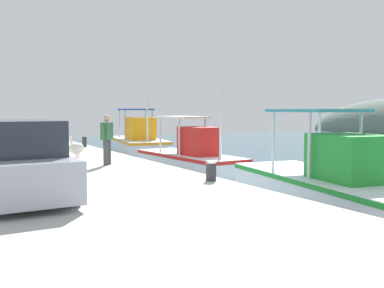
{
  "coord_description": "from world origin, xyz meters",
  "views": [
    {
      "loc": [
        11.27,
        -6.21,
        2.57
      ],
      "look_at": [
        -2.81,
        1.56,
        1.34
      ],
      "focal_mm": 41.65,
      "sensor_mm": 36.0,
      "label": 1
    }
  ],
  "objects_px": {
    "fishing_boat_second": "(190,158)",
    "mooring_bollard_nearest": "(84,142)",
    "fisherman_standing": "(107,137)",
    "pelican": "(76,148)",
    "fishing_boat_nearest": "(138,143)",
    "fishing_boat_third": "(330,185)",
    "mooring_bollard_second": "(211,172)",
    "parked_car": "(14,163)"
  },
  "relations": [
    {
      "from": "fishing_boat_second",
      "to": "mooring_bollard_nearest",
      "type": "distance_m",
      "value": 6.31
    },
    {
      "from": "fishing_boat_second",
      "to": "mooring_bollard_nearest",
      "type": "height_order",
      "value": "fishing_boat_second"
    },
    {
      "from": "fisherman_standing",
      "to": "fishing_boat_second",
      "type": "bearing_deg",
      "value": 111.92
    },
    {
      "from": "fishing_boat_second",
      "to": "pelican",
      "type": "height_order",
      "value": "fishing_boat_second"
    },
    {
      "from": "fisherman_standing",
      "to": "fishing_boat_nearest",
      "type": "bearing_deg",
      "value": 152.39
    },
    {
      "from": "fishing_boat_third",
      "to": "fisherman_standing",
      "type": "distance_m",
      "value": 7.06
    },
    {
      "from": "fishing_boat_second",
      "to": "pelican",
      "type": "xyz_separation_m",
      "value": [
        -0.8,
        -4.34,
        0.55
      ]
    },
    {
      "from": "mooring_bollard_nearest",
      "to": "mooring_bollard_second",
      "type": "xyz_separation_m",
      "value": [
        11.68,
        0.0,
        -0.02
      ]
    },
    {
      "from": "pelican",
      "to": "fisherman_standing",
      "type": "bearing_deg",
      "value": 9.54
    },
    {
      "from": "fishing_boat_second",
      "to": "pelican",
      "type": "distance_m",
      "value": 4.45
    },
    {
      "from": "mooring_bollard_second",
      "to": "parked_car",
      "type": "bearing_deg",
      "value": -90.71
    },
    {
      "from": "pelican",
      "to": "parked_car",
      "type": "distance_m",
      "value": 7.35
    },
    {
      "from": "parked_car",
      "to": "mooring_bollard_nearest",
      "type": "xyz_separation_m",
      "value": [
        -11.62,
        4.6,
        -0.47
      ]
    },
    {
      "from": "parked_car",
      "to": "fishing_boat_third",
      "type": "bearing_deg",
      "value": 78.98
    },
    {
      "from": "parked_car",
      "to": "mooring_bollard_second",
      "type": "height_order",
      "value": "parked_car"
    },
    {
      "from": "fishing_boat_nearest",
      "to": "fishing_boat_third",
      "type": "xyz_separation_m",
      "value": [
        14.82,
        -0.78,
        -0.05
      ]
    },
    {
      "from": "fishing_boat_nearest",
      "to": "mooring_bollard_second",
      "type": "bearing_deg",
      "value": -14.53
    },
    {
      "from": "mooring_bollard_nearest",
      "to": "fishing_boat_third",
      "type": "bearing_deg",
      "value": 11.71
    },
    {
      "from": "pelican",
      "to": "fisherman_standing",
      "type": "height_order",
      "value": "fisherman_standing"
    },
    {
      "from": "fishing_boat_second",
      "to": "fisherman_standing",
      "type": "bearing_deg",
      "value": -68.08
    },
    {
      "from": "fishing_boat_nearest",
      "to": "pelican",
      "type": "xyz_separation_m",
      "value": [
        6.67,
        -5.14,
        0.46
      ]
    },
    {
      "from": "fisherman_standing",
      "to": "pelican",
      "type": "bearing_deg",
      "value": -170.46
    },
    {
      "from": "pelican",
      "to": "parked_car",
      "type": "bearing_deg",
      "value": -23.72
    },
    {
      "from": "fishing_boat_nearest",
      "to": "mooring_bollard_nearest",
      "type": "bearing_deg",
      "value": -63.01
    },
    {
      "from": "fishing_boat_second",
      "to": "parked_car",
      "type": "bearing_deg",
      "value": -50.91
    },
    {
      "from": "fishing_boat_second",
      "to": "fisherman_standing",
      "type": "distance_m",
      "value": 4.37
    },
    {
      "from": "parked_car",
      "to": "pelican",
      "type": "bearing_deg",
      "value": 156.28
    },
    {
      "from": "parked_car",
      "to": "mooring_bollard_second",
      "type": "relative_size",
      "value": 9.28
    },
    {
      "from": "fishing_boat_nearest",
      "to": "fisherman_standing",
      "type": "height_order",
      "value": "fishing_boat_nearest"
    },
    {
      "from": "fishing_boat_nearest",
      "to": "mooring_bollard_nearest",
      "type": "relative_size",
      "value": 12.97
    },
    {
      "from": "fishing_boat_nearest",
      "to": "mooring_bollard_second",
      "type": "height_order",
      "value": "fishing_boat_nearest"
    },
    {
      "from": "fishing_boat_third",
      "to": "mooring_bollard_nearest",
      "type": "height_order",
      "value": "fishing_boat_third"
    },
    {
      "from": "mooring_bollard_nearest",
      "to": "parked_car",
      "type": "bearing_deg",
      "value": -21.62
    },
    {
      "from": "fisherman_standing",
      "to": "mooring_bollard_nearest",
      "type": "bearing_deg",
      "value": 170.26
    },
    {
      "from": "parked_car",
      "to": "mooring_bollard_nearest",
      "type": "bearing_deg",
      "value": 158.38
    },
    {
      "from": "pelican",
      "to": "parked_car",
      "type": "height_order",
      "value": "parked_car"
    },
    {
      "from": "fishing_boat_third",
      "to": "mooring_bollard_nearest",
      "type": "xyz_separation_m",
      "value": [
        -13.04,
        -2.7,
        0.37
      ]
    },
    {
      "from": "fishing_boat_third",
      "to": "mooring_bollard_second",
      "type": "relative_size",
      "value": 15.07
    },
    {
      "from": "fishing_boat_third",
      "to": "mooring_bollard_nearest",
      "type": "distance_m",
      "value": 13.32
    },
    {
      "from": "mooring_bollard_second",
      "to": "fishing_boat_second",
      "type": "bearing_deg",
      "value": 155.79
    },
    {
      "from": "fishing_boat_third",
      "to": "pelican",
      "type": "height_order",
      "value": "fishing_boat_third"
    },
    {
      "from": "fishing_boat_nearest",
      "to": "fishing_boat_third",
      "type": "height_order",
      "value": "fishing_boat_third"
    }
  ]
}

